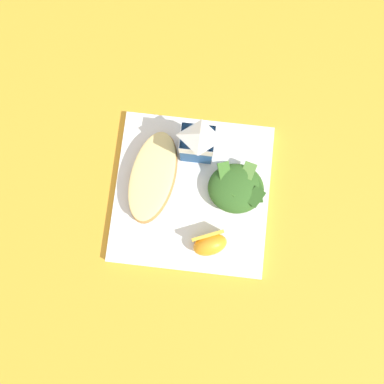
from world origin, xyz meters
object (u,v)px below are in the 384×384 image
cheesy_pizza_bread (153,177)px  white_plate (192,193)px  orange_wedge_front (210,244)px  milk_carton (199,143)px  green_salad_pile (236,188)px

cheesy_pizza_bread → white_plate: bearing=-13.7°
orange_wedge_front → milk_carton: bearing=102.6°
cheesy_pizza_bread → orange_wedge_front: orange_wedge_front is taller
green_salad_pile → milk_carton: milk_carton is taller
white_plate → green_salad_pile: (0.08, 0.01, 0.03)m
milk_carton → orange_wedge_front: (0.04, -0.17, -0.04)m
white_plate → milk_carton: bearing=87.2°
milk_carton → green_salad_pile: bearing=-41.5°
white_plate → green_salad_pile: bearing=10.3°
white_plate → cheesy_pizza_bread: bearing=166.3°
white_plate → cheesy_pizza_bread: size_ratio=1.57×
green_salad_pile → orange_wedge_front: green_salad_pile is taller
cheesy_pizza_bread → orange_wedge_front: 0.16m
cheesy_pizza_bread → green_salad_pile: bearing=-1.4°
white_plate → milk_carton: size_ratio=2.55×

